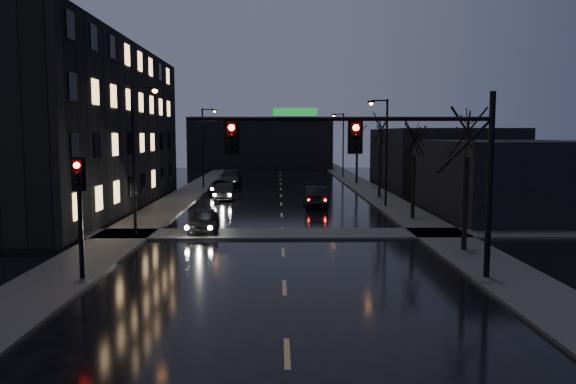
{
  "coord_description": "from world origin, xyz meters",
  "views": [
    {
      "loc": [
        -0.2,
        -11.5,
        5.45
      ],
      "look_at": [
        0.16,
        10.23,
        3.2
      ],
      "focal_mm": 35.0,
      "sensor_mm": 36.0,
      "label": 1
    }
  ],
  "objects_px": {
    "oncoming_car_c": "(221,187)",
    "lead_car": "(315,196)",
    "oncoming_car_d": "(230,178)",
    "oncoming_car_a": "(204,221)",
    "oncoming_car_b": "(225,192)"
  },
  "relations": [
    {
      "from": "oncoming_car_a",
      "to": "oncoming_car_d",
      "type": "bearing_deg",
      "value": 88.46
    },
    {
      "from": "oncoming_car_a",
      "to": "oncoming_car_d",
      "type": "height_order",
      "value": "oncoming_car_d"
    },
    {
      "from": "oncoming_car_c",
      "to": "lead_car",
      "type": "distance_m",
      "value": 12.07
    },
    {
      "from": "oncoming_car_b",
      "to": "oncoming_car_c",
      "type": "distance_m",
      "value": 4.94
    },
    {
      "from": "oncoming_car_a",
      "to": "oncoming_car_c",
      "type": "height_order",
      "value": "oncoming_car_a"
    },
    {
      "from": "oncoming_car_c",
      "to": "oncoming_car_d",
      "type": "height_order",
      "value": "oncoming_car_d"
    },
    {
      "from": "oncoming_car_b",
      "to": "oncoming_car_d",
      "type": "bearing_deg",
      "value": 90.41
    },
    {
      "from": "oncoming_car_a",
      "to": "oncoming_car_b",
      "type": "xyz_separation_m",
      "value": [
        -0.35,
        15.6,
        -0.01
      ]
    },
    {
      "from": "lead_car",
      "to": "oncoming_car_d",
      "type": "bearing_deg",
      "value": -67.39
    },
    {
      "from": "oncoming_car_b",
      "to": "oncoming_car_d",
      "type": "distance_m",
      "value": 13.24
    },
    {
      "from": "oncoming_car_d",
      "to": "lead_car",
      "type": "distance_m",
      "value": 19.09
    },
    {
      "from": "oncoming_car_c",
      "to": "lead_car",
      "type": "height_order",
      "value": "lead_car"
    },
    {
      "from": "oncoming_car_a",
      "to": "lead_car",
      "type": "xyz_separation_m",
      "value": [
        6.89,
        11.45,
        0.09
      ]
    },
    {
      "from": "oncoming_car_b",
      "to": "lead_car",
      "type": "height_order",
      "value": "lead_car"
    },
    {
      "from": "oncoming_car_d",
      "to": "oncoming_car_c",
      "type": "bearing_deg",
      "value": -90.02
    }
  ]
}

